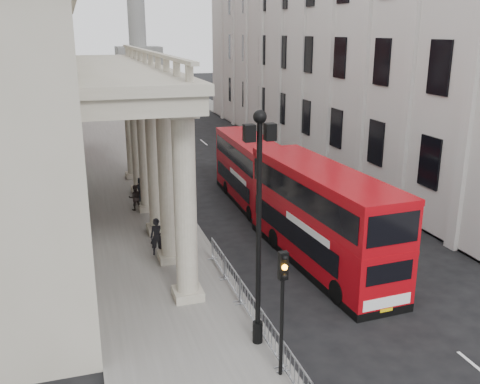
{
  "coord_description": "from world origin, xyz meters",
  "views": [
    {
      "loc": [
        -6.14,
        -11.85,
        10.82
      ],
      "look_at": [
        1.07,
        11.55,
        3.41
      ],
      "focal_mm": 40.0,
      "sensor_mm": 36.0,
      "label": 1
    }
  ],
  "objects_px": {
    "traffic_light": "(283,291)",
    "bus_near": "(321,215)",
    "lamp_post_south": "(259,216)",
    "pedestrian_b": "(135,198)",
    "monument_column": "(136,1)",
    "pedestrian_c": "(141,190)",
    "lamp_post_mid": "(173,132)",
    "bus_far": "(251,170)",
    "lamp_post_north": "(140,101)",
    "pedestrian_a": "(157,237)"
  },
  "relations": [
    {
      "from": "traffic_light",
      "to": "pedestrian_c",
      "type": "relative_size",
      "value": 2.5
    },
    {
      "from": "lamp_post_north",
      "to": "lamp_post_south",
      "type": "bearing_deg",
      "value": -90.0
    },
    {
      "from": "lamp_post_north",
      "to": "bus_near",
      "type": "height_order",
      "value": "lamp_post_north"
    },
    {
      "from": "lamp_post_south",
      "to": "lamp_post_mid",
      "type": "distance_m",
      "value": 16.0
    },
    {
      "from": "lamp_post_mid",
      "to": "bus_near",
      "type": "xyz_separation_m",
      "value": [
        5.13,
        -10.25,
        -2.44
      ]
    },
    {
      "from": "bus_near",
      "to": "pedestrian_a",
      "type": "bearing_deg",
      "value": 153.6
    },
    {
      "from": "pedestrian_c",
      "to": "monument_column",
      "type": "bearing_deg",
      "value": 96.92
    },
    {
      "from": "bus_near",
      "to": "pedestrian_c",
      "type": "relative_size",
      "value": 6.46
    },
    {
      "from": "lamp_post_north",
      "to": "bus_far",
      "type": "bearing_deg",
      "value": -72.72
    },
    {
      "from": "lamp_post_mid",
      "to": "pedestrian_b",
      "type": "height_order",
      "value": "lamp_post_mid"
    },
    {
      "from": "lamp_post_north",
      "to": "traffic_light",
      "type": "height_order",
      "value": "lamp_post_north"
    },
    {
      "from": "lamp_post_mid",
      "to": "bus_far",
      "type": "bearing_deg",
      "value": -1.09
    },
    {
      "from": "bus_near",
      "to": "pedestrian_a",
      "type": "height_order",
      "value": "bus_near"
    },
    {
      "from": "lamp_post_south",
      "to": "pedestrian_a",
      "type": "distance_m",
      "value": 9.93
    },
    {
      "from": "pedestrian_b",
      "to": "pedestrian_c",
      "type": "height_order",
      "value": "pedestrian_c"
    },
    {
      "from": "pedestrian_a",
      "to": "pedestrian_c",
      "type": "xyz_separation_m",
      "value": [
        0.27,
        8.57,
        -0.08
      ]
    },
    {
      "from": "lamp_post_south",
      "to": "bus_far",
      "type": "xyz_separation_m",
      "value": [
        5.01,
        15.9,
        -2.71
      ]
    },
    {
      "from": "lamp_post_north",
      "to": "pedestrian_a",
      "type": "distance_m",
      "value": 23.54
    },
    {
      "from": "lamp_post_north",
      "to": "pedestrian_c",
      "type": "height_order",
      "value": "lamp_post_north"
    },
    {
      "from": "bus_far",
      "to": "pedestrian_c",
      "type": "relative_size",
      "value": 5.7
    },
    {
      "from": "traffic_light",
      "to": "bus_far",
      "type": "distance_m",
      "value": 18.6
    },
    {
      "from": "pedestrian_a",
      "to": "pedestrian_b",
      "type": "xyz_separation_m",
      "value": [
        -0.27,
        7.3,
        -0.13
      ]
    },
    {
      "from": "traffic_light",
      "to": "pedestrian_b",
      "type": "height_order",
      "value": "traffic_light"
    },
    {
      "from": "lamp_post_south",
      "to": "lamp_post_mid",
      "type": "height_order",
      "value": "same"
    },
    {
      "from": "monument_column",
      "to": "bus_near",
      "type": "height_order",
      "value": "monument_column"
    },
    {
      "from": "bus_far",
      "to": "pedestrian_b",
      "type": "distance_m",
      "value": 7.6
    },
    {
      "from": "lamp_post_north",
      "to": "bus_near",
      "type": "relative_size",
      "value": 0.75
    },
    {
      "from": "lamp_post_south",
      "to": "pedestrian_b",
      "type": "xyz_separation_m",
      "value": [
        -2.48,
        16.18,
        -3.98
      ]
    },
    {
      "from": "bus_far",
      "to": "pedestrian_a",
      "type": "xyz_separation_m",
      "value": [
        -7.22,
        -7.02,
        -1.14
      ]
    },
    {
      "from": "pedestrian_b",
      "to": "lamp_post_south",
      "type": "bearing_deg",
      "value": 97.08
    },
    {
      "from": "lamp_post_south",
      "to": "lamp_post_mid",
      "type": "relative_size",
      "value": 1.0
    },
    {
      "from": "bus_near",
      "to": "lamp_post_mid",
      "type": "bearing_deg",
      "value": 113.27
    },
    {
      "from": "traffic_light",
      "to": "bus_near",
      "type": "distance_m",
      "value": 9.28
    },
    {
      "from": "monument_column",
      "to": "lamp_post_south",
      "type": "bearing_deg",
      "value": -94.29
    },
    {
      "from": "lamp_post_north",
      "to": "pedestrian_c",
      "type": "distance_m",
      "value": 15.19
    },
    {
      "from": "traffic_light",
      "to": "pedestrian_a",
      "type": "distance_m",
      "value": 11.33
    },
    {
      "from": "traffic_light",
      "to": "bus_far",
      "type": "relative_size",
      "value": 0.44
    },
    {
      "from": "monument_column",
      "to": "pedestrian_b",
      "type": "bearing_deg",
      "value": -97.2
    },
    {
      "from": "monument_column",
      "to": "pedestrian_c",
      "type": "bearing_deg",
      "value": -96.9
    },
    {
      "from": "bus_near",
      "to": "pedestrian_c",
      "type": "xyz_separation_m",
      "value": [
        -7.07,
        11.7,
        -1.49
      ]
    },
    {
      "from": "bus_near",
      "to": "pedestrian_c",
      "type": "distance_m",
      "value": 13.75
    },
    {
      "from": "pedestrian_a",
      "to": "lamp_post_south",
      "type": "bearing_deg",
      "value": -66.7
    },
    {
      "from": "monument_column",
      "to": "lamp_post_mid",
      "type": "height_order",
      "value": "monument_column"
    },
    {
      "from": "monument_column",
      "to": "lamp_post_north",
      "type": "distance_m",
      "value": 57.46
    },
    {
      "from": "pedestrian_b",
      "to": "pedestrian_c",
      "type": "distance_m",
      "value": 1.39
    },
    {
      "from": "traffic_light",
      "to": "pedestrian_b",
      "type": "relative_size",
      "value": 2.67
    },
    {
      "from": "traffic_light",
      "to": "lamp_post_south",
      "type": "bearing_deg",
      "value": 92.84
    },
    {
      "from": "monument_column",
      "to": "pedestrian_c",
      "type": "xyz_separation_m",
      "value": [
        -8.54,
        -70.54,
        -15.0
      ]
    },
    {
      "from": "monument_column",
      "to": "lamp_post_mid",
      "type": "distance_m",
      "value": 73.14
    },
    {
      "from": "bus_near",
      "to": "pedestrian_a",
      "type": "distance_m",
      "value": 8.11
    }
  ]
}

